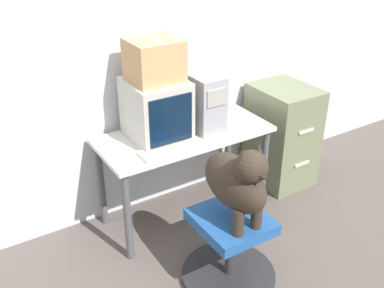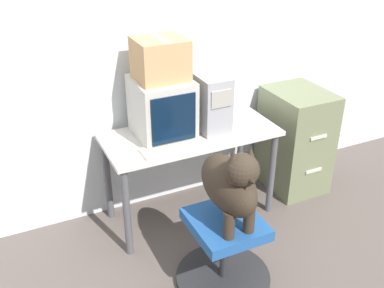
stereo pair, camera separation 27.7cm
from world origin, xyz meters
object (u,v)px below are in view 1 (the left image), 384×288
object	(u,v)px
keyboard	(175,148)
pc_tower	(199,100)
crt_monitor	(156,110)
office_chair	(229,251)
cardboard_box	(154,60)
dog	(238,181)
filing_cabinet	(281,135)

from	to	relation	value
keyboard	pc_tower	bearing A→B (deg)	32.55
crt_monitor	office_chair	distance (m)	1.03
cardboard_box	crt_monitor	bearing A→B (deg)	-90.00
crt_monitor	pc_tower	xyz separation A→B (m)	(0.32, -0.02, 0.00)
pc_tower	dog	bearing A→B (deg)	-107.16
crt_monitor	cardboard_box	size ratio (longest dim) A/B	1.29
office_chair	filing_cabinet	xyz separation A→B (m)	(1.06, 0.74, 0.20)
keyboard	cardboard_box	world-z (taller)	cardboard_box
keyboard	office_chair	distance (m)	0.74
crt_monitor	dog	world-z (taller)	crt_monitor
pc_tower	keyboard	size ratio (longest dim) A/B	0.92
keyboard	filing_cabinet	distance (m)	1.19
keyboard	office_chair	xyz separation A→B (m)	(0.07, -0.54, -0.50)
pc_tower	cardboard_box	size ratio (longest dim) A/B	1.36
office_chair	dog	distance (m)	0.54
pc_tower	cardboard_box	bearing A→B (deg)	175.14
office_chair	crt_monitor	bearing A→B (deg)	95.96
cardboard_box	dog	bearing A→B (deg)	-84.37
pc_tower	office_chair	size ratio (longest dim) A/B	0.73
office_chair	filing_cabinet	distance (m)	1.31
crt_monitor	filing_cabinet	size ratio (longest dim) A/B	0.49
dog	filing_cabinet	bearing A→B (deg)	36.35
crt_monitor	office_chair	world-z (taller)	crt_monitor
dog	filing_cabinet	xyz separation A→B (m)	(1.06, 0.78, -0.33)
crt_monitor	keyboard	size ratio (longest dim) A/B	0.87
keyboard	dog	bearing A→B (deg)	-83.07
crt_monitor	pc_tower	size ratio (longest dim) A/B	0.95
pc_tower	dog	xyz separation A→B (m)	(-0.24, -0.78, -0.16)
filing_cabinet	dog	bearing A→B (deg)	-143.65
cardboard_box	filing_cabinet	bearing A→B (deg)	-1.45
dog	cardboard_box	world-z (taller)	cardboard_box
office_chair	pc_tower	bearing A→B (deg)	71.92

